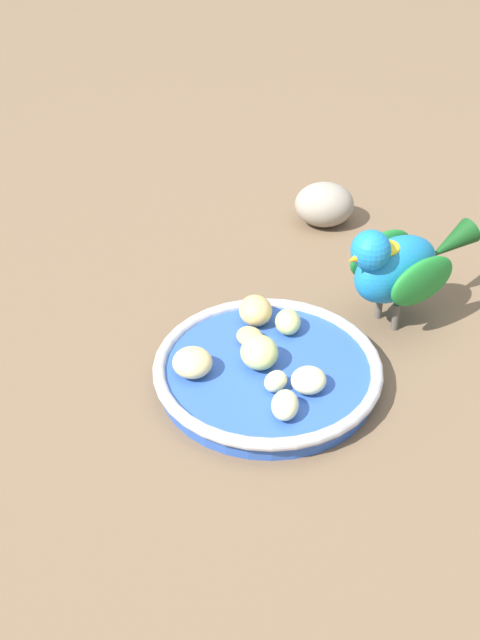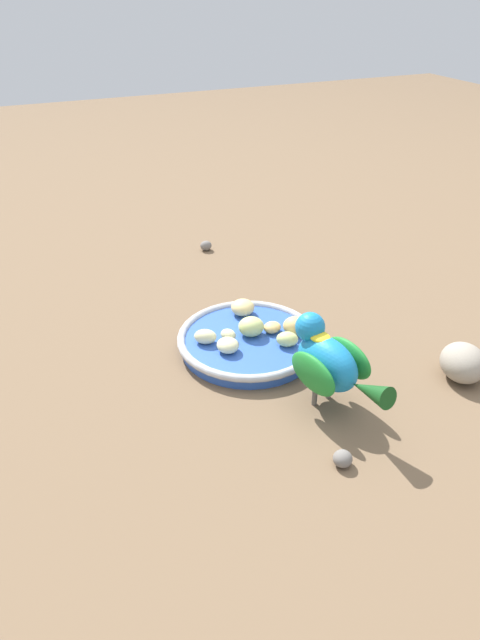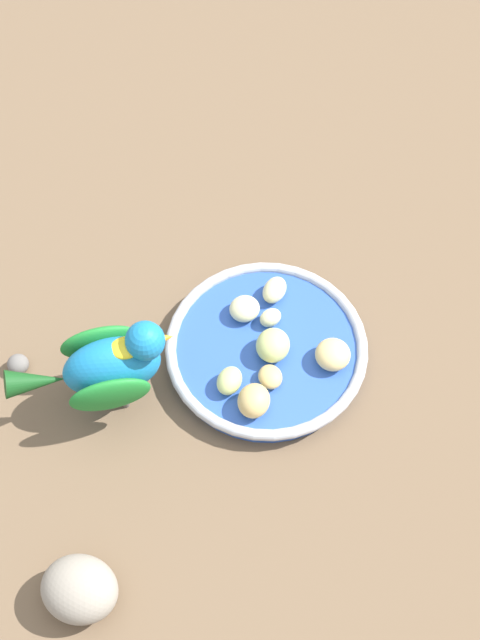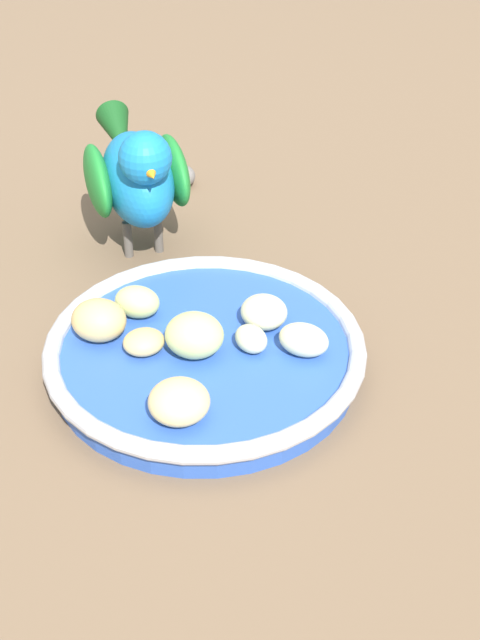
% 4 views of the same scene
% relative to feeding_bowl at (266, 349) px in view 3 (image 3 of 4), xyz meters
% --- Properties ---
extents(ground_plane, '(4.00, 4.00, 0.00)m').
position_rel_feeding_bowl_xyz_m(ground_plane, '(0.01, 0.03, -0.01)').
color(ground_plane, brown).
extents(feeding_bowl, '(0.21, 0.21, 0.03)m').
position_rel_feeding_bowl_xyz_m(feeding_bowl, '(0.00, 0.00, 0.00)').
color(feeding_bowl, '#2D56B7').
rests_on(feeding_bowl, ground_plane).
extents(apple_piece_0, '(0.03, 0.03, 0.02)m').
position_rel_feeding_bowl_xyz_m(apple_piece_0, '(0.01, 0.03, 0.01)').
color(apple_piece_0, beige).
rests_on(apple_piece_0, feeding_bowl).
extents(apple_piece_1, '(0.04, 0.04, 0.03)m').
position_rel_feeding_bowl_xyz_m(apple_piece_1, '(-0.02, -0.07, 0.02)').
color(apple_piece_1, tan).
rests_on(apple_piece_1, feeding_bowl).
extents(apple_piece_2, '(0.04, 0.04, 0.02)m').
position_rel_feeding_bowl_xyz_m(apple_piece_2, '(-0.02, 0.04, 0.02)').
color(apple_piece_2, beige).
rests_on(apple_piece_2, feeding_bowl).
extents(apple_piece_3, '(0.04, 0.04, 0.02)m').
position_rel_feeding_bowl_xyz_m(apple_piece_3, '(0.01, 0.06, 0.02)').
color(apple_piece_3, beige).
rests_on(apple_piece_3, feeding_bowl).
extents(apple_piece_4, '(0.03, 0.03, 0.02)m').
position_rel_feeding_bowl_xyz_m(apple_piece_4, '(0.00, -0.04, 0.01)').
color(apple_piece_4, tan).
rests_on(apple_piece_4, feeding_bowl).
extents(apple_piece_5, '(0.04, 0.05, 0.03)m').
position_rel_feeding_bowl_xyz_m(apple_piece_5, '(0.01, -0.01, 0.02)').
color(apple_piece_5, '#C6D17A').
rests_on(apple_piece_5, feeding_bowl).
extents(apple_piece_6, '(0.04, 0.04, 0.02)m').
position_rel_feeding_bowl_xyz_m(apple_piece_6, '(-0.04, -0.04, 0.02)').
color(apple_piece_6, '#C6D17A').
rests_on(apple_piece_6, feeding_bowl).
extents(apple_piece_7, '(0.04, 0.04, 0.02)m').
position_rel_feeding_bowl_xyz_m(apple_piece_7, '(0.07, -0.02, 0.02)').
color(apple_piece_7, '#E5C67F').
rests_on(apple_piece_7, feeding_bowl).
extents(parrot, '(0.17, 0.09, 0.12)m').
position_rel_feeding_bowl_xyz_m(parrot, '(-0.16, -0.04, 0.05)').
color(parrot, '#59544C').
rests_on(parrot, ground_plane).
extents(rock_large, '(0.09, 0.08, 0.05)m').
position_rel_feeding_bowl_xyz_m(rock_large, '(-0.18, -0.24, 0.01)').
color(rock_large, gray).
rests_on(rock_large, ground_plane).
extents(pebble_0, '(0.03, 0.03, 0.02)m').
position_rel_feeding_bowl_xyz_m(pebble_0, '(-0.26, -0.00, -0.00)').
color(pebble_0, slate).
rests_on(pebble_0, ground_plane).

